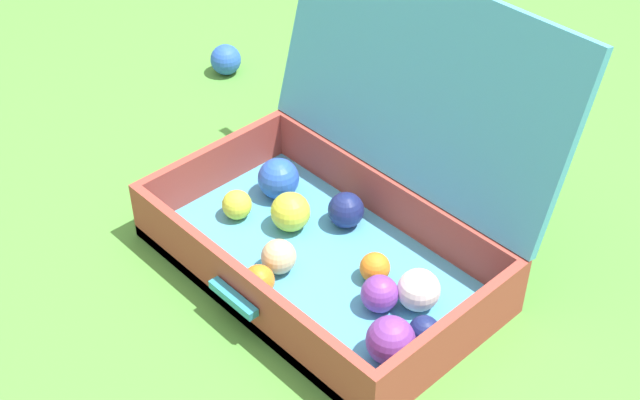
{
  "coord_description": "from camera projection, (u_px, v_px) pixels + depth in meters",
  "views": [
    {
      "loc": [
        0.8,
        -0.79,
        1.14
      ],
      "look_at": [
        -0.07,
        0.03,
        0.17
      ],
      "focal_mm": 49.82,
      "sensor_mm": 36.0,
      "label": 1
    }
  ],
  "objects": [
    {
      "name": "ground_plane",
      "position": [
        337.0,
        299.0,
        1.59
      ],
      "size": [
        16.0,
        16.0,
        0.0
      ],
      "primitive_type": "plane",
      "color": "#4C8C38"
    },
    {
      "name": "open_suitcase",
      "position": [
        347.0,
        213.0,
        1.61
      ],
      "size": [
        0.64,
        0.51,
        0.49
      ],
      "color": "#4799C6",
      "rests_on": "ground"
    },
    {
      "name": "stray_ball_on_grass",
      "position": [
        226.0,
        60.0,
        2.18
      ],
      "size": [
        0.08,
        0.08,
        0.08
      ],
      "primitive_type": "sphere",
      "color": "blue",
      "rests_on": "ground"
    }
  ]
}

